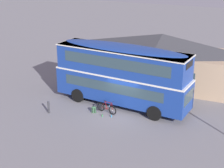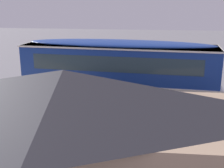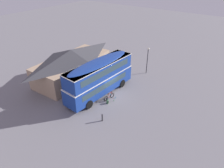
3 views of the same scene
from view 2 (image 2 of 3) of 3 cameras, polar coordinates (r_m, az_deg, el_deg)
ground_plane at (r=18.06m, az=-0.38°, el=-6.11°), size 120.00×120.00×0.00m
double_decker_bus at (r=15.94m, az=1.27°, el=0.93°), size 10.79×3.21×4.79m
touring_bicycle at (r=18.30m, az=3.39°, el=-4.60°), size 1.74×0.52×0.97m
backpack_on_ground at (r=18.66m, az=5.92°, el=-4.63°), size 0.34×0.32×0.49m
water_bottle_blue_sports at (r=18.95m, az=1.33°, el=-4.71°), size 0.08×0.08×0.22m
water_bottle_green_metal at (r=19.09m, az=3.32°, el=-4.59°), size 0.07×0.07×0.21m
pub_building at (r=10.51m, az=-9.06°, el=-9.13°), size 12.66×6.24×4.54m
kerb_bollard at (r=20.15m, az=14.63°, el=-2.78°), size 0.16×0.16×0.97m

